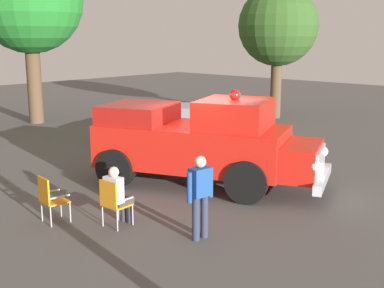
# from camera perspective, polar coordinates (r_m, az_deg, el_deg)

# --- Properties ---
(ground_plane) EXTENTS (60.00, 60.00, 0.00)m
(ground_plane) POSITION_cam_1_polar(r_m,az_deg,el_deg) (13.59, 1.52, -4.49)
(ground_plane) COLOR #514F4C
(vintage_fire_truck) EXTENTS (4.27, 6.33, 2.59)m
(vintage_fire_truck) POSITION_cam_1_polar(r_m,az_deg,el_deg) (13.14, 0.95, 0.33)
(vintage_fire_truck) COLOR black
(vintage_fire_truck) RESTS_ON ground
(classic_hot_rod) EXTENTS (3.58, 4.73, 1.46)m
(classic_hot_rod) POSITION_cam_1_polar(r_m,az_deg,el_deg) (18.33, -2.59, 2.28)
(classic_hot_rod) COLOR black
(classic_hot_rod) RESTS_ON ground
(lawn_chair_near_truck) EXTENTS (0.53, 0.55, 1.02)m
(lawn_chair_near_truck) POSITION_cam_1_polar(r_m,az_deg,el_deg) (10.51, -8.98, -6.32)
(lawn_chair_near_truck) COLOR #B7BABF
(lawn_chair_near_truck) RESTS_ON ground
(lawn_chair_by_car) EXTENTS (0.56, 0.57, 1.02)m
(lawn_chair_by_car) POSITION_cam_1_polar(r_m,az_deg,el_deg) (11.03, -15.87, -5.76)
(lawn_chair_by_car) COLOR #B7BABF
(lawn_chair_by_car) RESTS_ON ground
(lawn_chair_spare) EXTENTS (0.57, 0.58, 1.02)m
(lawn_chair_spare) POSITION_cam_1_polar(r_m,az_deg,el_deg) (14.11, -8.12, -1.50)
(lawn_chair_spare) COLOR #B7BABF
(lawn_chair_spare) RESTS_ON ground
(spectator_seated) EXTENTS (0.56, 0.42, 1.29)m
(spectator_seated) POSITION_cam_1_polar(r_m,az_deg,el_deg) (10.56, -8.48, -5.60)
(spectator_seated) COLOR #383842
(spectator_seated) RESTS_ON ground
(spectator_standing) EXTENTS (0.65, 0.31, 1.68)m
(spectator_standing) POSITION_cam_1_polar(r_m,az_deg,el_deg) (9.70, 0.94, -5.43)
(spectator_standing) COLOR #2D334C
(spectator_standing) RESTS_ON ground
(oak_tree_left) EXTENTS (4.70, 4.70, 7.81)m
(oak_tree_left) POSITION_cam_1_polar(r_m,az_deg,el_deg) (23.80, -18.05, 15.27)
(oak_tree_left) COLOR brown
(oak_tree_left) RESTS_ON ground
(oak_tree_right) EXTENTS (3.75, 3.75, 6.23)m
(oak_tree_right) POSITION_cam_1_polar(r_m,az_deg,el_deg) (24.44, 9.74, 13.01)
(oak_tree_right) COLOR brown
(oak_tree_right) RESTS_ON ground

